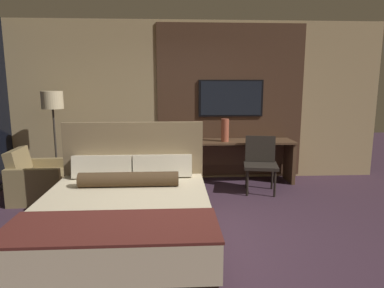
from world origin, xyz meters
The scene contains 10 objects.
ground_plane centered at (0.00, 0.00, 0.00)m, with size 16.00×16.00×0.00m, color #3D2838.
wall_back_tv_panel centered at (0.13, 2.59, 1.40)m, with size 7.20×0.09×2.80m.
bed centered at (-0.66, -0.10, 0.33)m, with size 1.79×2.10×1.24m.
desk centered at (0.88, 2.30, 0.52)m, with size 2.11×0.55×0.74m.
tv centered at (0.88, 2.52, 1.46)m, with size 1.15×0.04×0.65m.
desk_chair centered at (1.25, 1.74, 0.52)m, with size 0.60×0.60×0.88m.
armchair_by_window centered at (-2.17, 1.52, 0.26)m, with size 0.81×0.82×0.78m.
floor_lamp centered at (-2.08, 2.07, 1.34)m, with size 0.34×0.34×1.60m.
vase_tall centered at (0.74, 2.18, 0.94)m, with size 0.13×0.13×0.39m.
book centered at (0.23, 2.23, 0.76)m, with size 0.24×0.19×0.03m.
Camera 1 is at (-0.15, -3.55, 1.73)m, focal length 32.00 mm.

